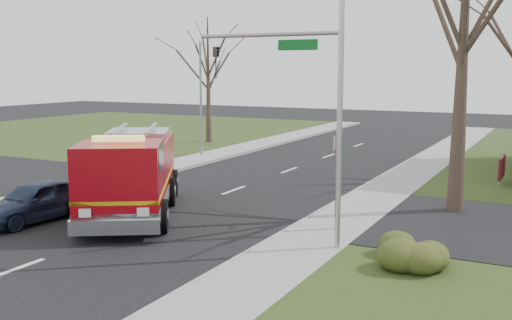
% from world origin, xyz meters
% --- Properties ---
extents(ground, '(120.00, 120.00, 0.00)m').
position_xyz_m(ground, '(0.00, 0.00, 0.00)').
color(ground, black).
rests_on(ground, ground).
extents(sidewalk_right, '(2.40, 80.00, 0.15)m').
position_xyz_m(sidewalk_right, '(6.20, 0.00, 0.07)').
color(sidewalk_right, gray).
rests_on(sidewalk_right, ground).
extents(sidewalk_left, '(2.40, 80.00, 0.15)m').
position_xyz_m(sidewalk_left, '(-6.20, 0.00, 0.07)').
color(sidewalk_left, gray).
rests_on(sidewalk_left, ground).
extents(health_center_sign, '(0.12, 2.00, 1.40)m').
position_xyz_m(health_center_sign, '(10.50, 12.50, 0.88)').
color(health_center_sign, '#441016').
rests_on(health_center_sign, ground).
extents(hedge_corner, '(2.80, 2.00, 0.90)m').
position_xyz_m(hedge_corner, '(9.00, -1.00, 0.58)').
color(hedge_corner, '#2E3C15').
rests_on(hedge_corner, lawn_right).
extents(bare_tree_near, '(6.00, 6.00, 12.00)m').
position_xyz_m(bare_tree_near, '(9.50, 6.00, 7.41)').
color(bare_tree_near, '#3C2B23').
rests_on(bare_tree_near, ground).
extents(bare_tree_left, '(4.50, 4.50, 9.00)m').
position_xyz_m(bare_tree_left, '(-10.00, 20.00, 5.56)').
color(bare_tree_left, '#3C2B23').
rests_on(bare_tree_left, ground).
extents(traffic_signal_mast, '(5.29, 0.18, 6.80)m').
position_xyz_m(traffic_signal_mast, '(5.21, 1.50, 4.71)').
color(traffic_signal_mast, gray).
rests_on(traffic_signal_mast, ground).
extents(streetlight_pole, '(1.48, 0.16, 8.40)m').
position_xyz_m(streetlight_pole, '(7.14, -0.50, 4.55)').
color(streetlight_pole, '#B7BABF').
rests_on(streetlight_pole, ground).
extents(utility_pole_far, '(0.14, 0.14, 7.00)m').
position_xyz_m(utility_pole_far, '(-6.80, 14.00, 3.50)').
color(utility_pole_far, gray).
rests_on(utility_pole_far, ground).
extents(fire_engine, '(6.54, 8.27, 3.24)m').
position_xyz_m(fire_engine, '(-1.18, 0.38, 1.47)').
color(fire_engine, maroon).
rests_on(fire_engine, ground).
extents(parked_car_maroon, '(2.11, 4.42, 1.46)m').
position_xyz_m(parked_car_maroon, '(-3.63, -1.90, 0.73)').
color(parked_car_maroon, '#1C253E').
rests_on(parked_car_maroon, ground).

